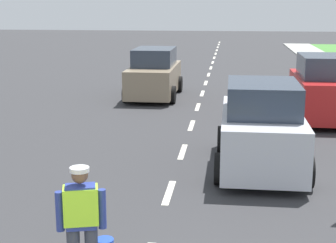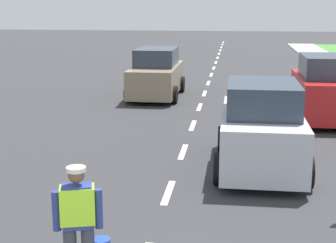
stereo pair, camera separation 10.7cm
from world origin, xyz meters
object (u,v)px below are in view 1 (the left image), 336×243
object	(u,v)px
car_parked_far	(323,90)
car_outgoing_ahead	(261,129)
road_worker	(83,220)
car_oncoming_second	(154,74)

from	to	relation	value
car_parked_far	car_outgoing_ahead	bearing A→B (deg)	-112.49
car_outgoing_ahead	car_parked_far	size ratio (longest dim) A/B	0.98
road_worker	car_outgoing_ahead	size ratio (longest dim) A/B	0.42
car_parked_far	car_oncoming_second	world-z (taller)	car_parked_far
road_worker	car_parked_far	distance (m)	12.07
car_outgoing_ahead	car_oncoming_second	bearing A→B (deg)	112.80
car_oncoming_second	car_parked_far	bearing A→B (deg)	-30.37
car_outgoing_ahead	car_parked_far	xyz separation A→B (m)	(2.29, 5.53, 0.04)
car_outgoing_ahead	road_worker	bearing A→B (deg)	-115.82
car_oncoming_second	road_worker	bearing A→B (deg)	-85.36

